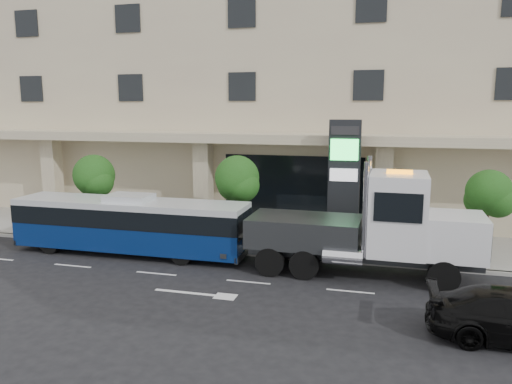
% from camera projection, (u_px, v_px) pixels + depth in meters
% --- Properties ---
extents(ground, '(120.00, 120.00, 0.00)m').
position_uv_depth(ground, '(258.00, 270.00, 21.25)').
color(ground, black).
rests_on(ground, ground).
extents(sidewalk, '(120.00, 6.00, 0.15)m').
position_uv_depth(sidewalk, '(282.00, 239.00, 26.00)').
color(sidewalk, gray).
rests_on(sidewalk, ground).
extents(curb, '(120.00, 0.30, 0.15)m').
position_uv_depth(curb, '(269.00, 255.00, 23.14)').
color(curb, gray).
rests_on(curb, ground).
extents(convention_center, '(60.00, 17.60, 20.00)m').
position_uv_depth(convention_center, '(314.00, 61.00, 34.26)').
color(convention_center, tan).
rests_on(convention_center, ground).
extents(tree_left, '(2.27, 2.20, 4.22)m').
position_uv_depth(tree_left, '(94.00, 178.00, 26.65)').
color(tree_left, '#422B19').
rests_on(tree_left, sidewalk).
extents(tree_mid, '(2.28, 2.20, 4.38)m').
position_uv_depth(tree_mid, '(238.00, 181.00, 24.62)').
color(tree_mid, '#422B19').
rests_on(tree_mid, sidewalk).
extents(tree_right, '(2.10, 2.00, 4.04)m').
position_uv_depth(tree_right, '(489.00, 196.00, 21.76)').
color(tree_right, '#422B19').
rests_on(tree_right, sidewalk).
extents(city_bus, '(11.24, 2.37, 2.85)m').
position_uv_depth(city_bus, '(130.00, 224.00, 23.43)').
color(city_bus, black).
rests_on(city_bus, ground).
extents(tow_truck, '(10.62, 2.82, 4.84)m').
position_uv_depth(tow_truck, '(373.00, 229.00, 20.24)').
color(tow_truck, '#2D3033').
rests_on(tow_truck, ground).
extents(signage_pylon, '(1.54, 0.60, 6.12)m').
position_uv_depth(signage_pylon, '(344.00, 181.00, 24.46)').
color(signage_pylon, black).
rests_on(signage_pylon, sidewalk).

